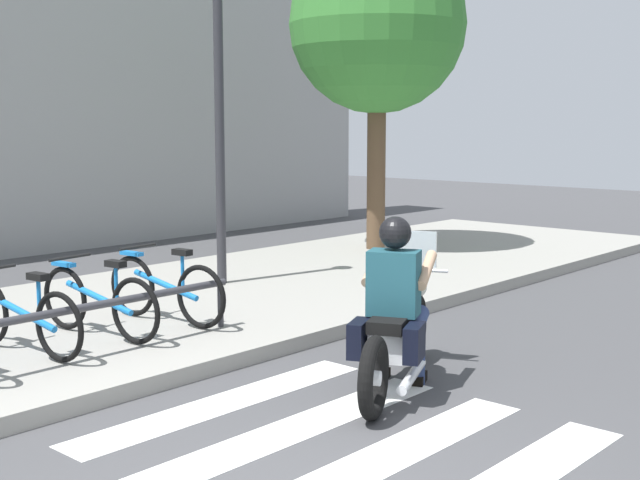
# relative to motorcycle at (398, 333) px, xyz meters

# --- Properties ---
(crosswalk_stripe_2) EXTENTS (2.80, 0.40, 0.01)m
(crosswalk_stripe_2) POSITION_rel_motorcycle_xyz_m (-1.23, -0.85, -0.45)
(crosswalk_stripe_2) COLOR white
(crosswalk_stripe_2) RESTS_ON ground
(crosswalk_stripe_3) EXTENTS (2.80, 0.40, 0.01)m
(crosswalk_stripe_3) POSITION_rel_motorcycle_xyz_m (-1.23, -0.05, -0.45)
(crosswalk_stripe_3) COLOR white
(crosswalk_stripe_3) RESTS_ON ground
(crosswalk_stripe_4) EXTENTS (2.80, 0.40, 0.01)m
(crosswalk_stripe_4) POSITION_rel_motorcycle_xyz_m (-1.23, 0.75, -0.45)
(crosswalk_stripe_4) COLOR white
(crosswalk_stripe_4) RESTS_ON ground
(motorcycle) EXTENTS (2.08, 1.08, 1.22)m
(motorcycle) POSITION_rel_motorcycle_xyz_m (0.00, 0.00, 0.00)
(motorcycle) COLOR black
(motorcycle) RESTS_ON ground
(rider) EXTENTS (0.76, 0.70, 1.43)m
(rider) POSITION_rel_motorcycle_xyz_m (-0.07, -0.03, 0.37)
(rider) COLOR #1E4C59
(rider) RESTS_ON ground
(bicycle_5) EXTENTS (0.48, 1.63, 0.74)m
(bicycle_5) POSITION_rel_motorcycle_xyz_m (-1.83, 2.74, 0.03)
(bicycle_5) COLOR black
(bicycle_5) RESTS_ON sidewalk
(bicycle_6) EXTENTS (0.48, 1.61, 0.75)m
(bicycle_6) POSITION_rel_motorcycle_xyz_m (-1.04, 2.74, 0.04)
(bicycle_6) COLOR black
(bicycle_6) RESTS_ON sidewalk
(bicycle_7) EXTENTS (0.48, 1.60, 0.77)m
(bicycle_7) POSITION_rel_motorcycle_xyz_m (-0.26, 2.74, 0.05)
(bicycle_7) COLOR black
(bicycle_7) RESTS_ON sidewalk
(street_lamp) EXTENTS (0.28, 0.28, 4.40)m
(street_lamp) POSITION_rel_motorcycle_xyz_m (1.56, 3.94, 2.20)
(street_lamp) COLOR #2D2D33
(street_lamp) RESTS_ON ground
(tree_near_rack) EXTENTS (2.78, 2.78, 5.09)m
(tree_near_rack) POSITION_rel_motorcycle_xyz_m (5.22, 4.34, 3.22)
(tree_near_rack) COLOR brown
(tree_near_rack) RESTS_ON ground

